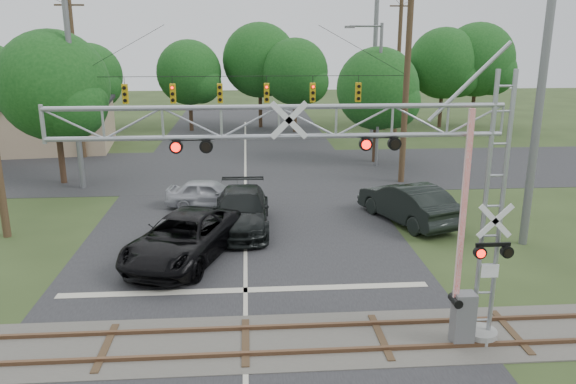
{
  "coord_description": "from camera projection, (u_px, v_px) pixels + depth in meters",
  "views": [
    {
      "loc": [
        0.17,
        -12.6,
        8.67
      ],
      "look_at": [
        1.65,
        7.5,
        3.02
      ],
      "focal_mm": 35.0,
      "sensor_mm": 36.0,
      "label": 1
    }
  ],
  "objects": [
    {
      "name": "traffic_signal_span",
      "position": [
        259.0,
        89.0,
        32.16
      ],
      "size": [
        19.34,
        0.36,
        11.5
      ],
      "color": "slate",
      "rests_on": "ground"
    },
    {
      "name": "road_cross",
      "position": [
        245.0,
        169.0,
        37.47
      ],
      "size": [
        90.0,
        12.0,
        0.02
      ],
      "primitive_type": "cube",
      "color": "#252427",
      "rests_on": "ground"
    },
    {
      "name": "road_main",
      "position": [
        245.0,
        245.0,
        24.03
      ],
      "size": [
        14.0,
        90.0,
        0.02
      ],
      "primitive_type": "cube",
      "color": "#252427",
      "rests_on": "ground"
    },
    {
      "name": "sedan_silver",
      "position": [
        209.0,
        194.0,
        29.03
      ],
      "size": [
        4.57,
        2.36,
        1.49
      ],
      "primitive_type": "imported",
      "rotation": [
        0.0,
        0.0,
        1.43
      ],
      "color": "#AFB0B7",
      "rests_on": "ground"
    },
    {
      "name": "crossing_gantry",
      "position": [
        366.0,
        183.0,
        14.91
      ],
      "size": [
        12.38,
        1.0,
        7.83
      ],
      "color": "gray",
      "rests_on": "ground"
    },
    {
      "name": "railroad_track",
      "position": [
        246.0,
        342.0,
        16.34
      ],
      "size": [
        90.0,
        3.2,
        0.17
      ],
      "color": "#4B4741",
      "rests_on": "ground"
    },
    {
      "name": "utility_poles",
      "position": [
        295.0,
        72.0,
        34.87
      ],
      "size": [
        27.25,
        27.71,
        14.39
      ],
      "color": "#402F1D",
      "rests_on": "ground"
    },
    {
      "name": "car_dark",
      "position": [
        242.0,
        210.0,
        25.81
      ],
      "size": [
        2.64,
        6.22,
        1.79
      ],
      "primitive_type": "imported",
      "rotation": [
        0.0,
        0.0,
        -0.02
      ],
      "color": "black",
      "rests_on": "ground"
    },
    {
      "name": "ground",
      "position": [
        246.0,
        384.0,
        14.43
      ],
      "size": [
        160.0,
        160.0,
        0.0
      ],
      "primitive_type": "plane",
      "color": "#2B3A1B",
      "rests_on": "ground"
    },
    {
      "name": "suv_dark",
      "position": [
        408.0,
        203.0,
        26.76
      ],
      "size": [
        3.96,
        6.13,
        1.91
      ],
      "primitive_type": "imported",
      "rotation": [
        0.0,
        0.0,
        3.51
      ],
      "color": "black",
      "rests_on": "ground"
    },
    {
      "name": "streetlight",
      "position": [
        376.0,
        88.0,
        37.01
      ],
      "size": [
        2.51,
        0.26,
        9.42
      ],
      "color": "slate",
      "rests_on": "ground"
    },
    {
      "name": "pickup_black",
      "position": [
        184.0,
        238.0,
        22.22
      ],
      "size": [
        5.07,
        7.2,
        1.83
      ],
      "primitive_type": "imported",
      "rotation": [
        0.0,
        0.0,
        -0.34
      ],
      "color": "black",
      "rests_on": "ground"
    },
    {
      "name": "commercial_building",
      "position": [
        4.0,
        126.0,
        43.31
      ],
      "size": [
        16.97,
        10.14,
        3.75
      ],
      "rotation": [
        0.0,
        0.0,
        0.12
      ],
      "color": "#9E8669",
      "rests_on": "ground"
    },
    {
      "name": "treeline",
      "position": [
        266.0,
        71.0,
        48.13
      ],
      "size": [
        49.76,
        27.14,
        9.88
      ],
      "color": "#3D291B",
      "rests_on": "ground"
    }
  ]
}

